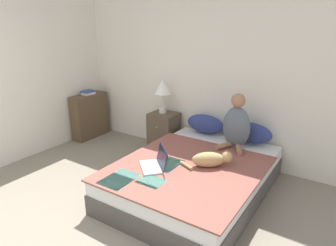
{
  "coord_description": "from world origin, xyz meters",
  "views": [
    {
      "loc": [
        2.03,
        -0.96,
        1.96
      ],
      "look_at": [
        0.06,
        2.04,
        0.77
      ],
      "focal_mm": 32.0,
      "sensor_mm": 36.0,
      "label": 1
    }
  ],
  "objects_px": {
    "pillow_near": "(205,124)",
    "laptop_open": "(155,163)",
    "cat_tabby": "(211,159)",
    "bookshelf": "(90,116)",
    "book_stack_top": "(88,93)",
    "table_lamp": "(163,88)",
    "bed": "(195,177)",
    "pillow_far": "(251,133)",
    "person_sitting": "(236,125)",
    "nightstand": "(164,132)"
  },
  "relations": [
    {
      "from": "bed",
      "to": "nightstand",
      "type": "bearing_deg",
      "value": 140.04
    },
    {
      "from": "pillow_near",
      "to": "laptop_open",
      "type": "xyz_separation_m",
      "value": [
        0.04,
        -1.33,
        -0.09
      ]
    },
    {
      "from": "pillow_far",
      "to": "table_lamp",
      "type": "distance_m",
      "value": 1.48
    },
    {
      "from": "laptop_open",
      "to": "nightstand",
      "type": "relative_size",
      "value": 0.71
    },
    {
      "from": "cat_tabby",
      "to": "laptop_open",
      "type": "relative_size",
      "value": 1.21
    },
    {
      "from": "person_sitting",
      "to": "pillow_near",
      "type": "bearing_deg",
      "value": 155.19
    },
    {
      "from": "person_sitting",
      "to": "cat_tabby",
      "type": "relative_size",
      "value": 1.34
    },
    {
      "from": "laptop_open",
      "to": "bookshelf",
      "type": "relative_size",
      "value": 0.56
    },
    {
      "from": "person_sitting",
      "to": "nightstand",
      "type": "relative_size",
      "value": 1.15
    },
    {
      "from": "pillow_near",
      "to": "table_lamp",
      "type": "bearing_deg",
      "value": -175.72
    },
    {
      "from": "pillow_near",
      "to": "pillow_far",
      "type": "xyz_separation_m",
      "value": [
        0.68,
        0.0,
        0.0
      ]
    },
    {
      "from": "pillow_near",
      "to": "nightstand",
      "type": "xyz_separation_m",
      "value": [
        -0.7,
        -0.06,
        -0.25
      ]
    },
    {
      "from": "laptop_open",
      "to": "book_stack_top",
      "type": "bearing_deg",
      "value": -162.5
    },
    {
      "from": "cat_tabby",
      "to": "laptop_open",
      "type": "distance_m",
      "value": 0.64
    },
    {
      "from": "book_stack_top",
      "to": "bed",
      "type": "bearing_deg",
      "value": -14.75
    },
    {
      "from": "pillow_far",
      "to": "person_sitting",
      "type": "height_order",
      "value": "person_sitting"
    },
    {
      "from": "cat_tabby",
      "to": "laptop_open",
      "type": "height_order",
      "value": "laptop_open"
    },
    {
      "from": "bed",
      "to": "pillow_near",
      "type": "xyz_separation_m",
      "value": [
        -0.34,
        0.93,
        0.35
      ]
    },
    {
      "from": "pillow_far",
      "to": "laptop_open",
      "type": "bearing_deg",
      "value": -116.06
    },
    {
      "from": "pillow_far",
      "to": "book_stack_top",
      "type": "height_order",
      "value": "book_stack_top"
    },
    {
      "from": "person_sitting",
      "to": "table_lamp",
      "type": "height_order",
      "value": "table_lamp"
    },
    {
      "from": "nightstand",
      "to": "book_stack_top",
      "type": "bearing_deg",
      "value": -171.67
    },
    {
      "from": "bed",
      "to": "nightstand",
      "type": "distance_m",
      "value": 1.36
    },
    {
      "from": "cat_tabby",
      "to": "bookshelf",
      "type": "bearing_deg",
      "value": 129.36
    },
    {
      "from": "bed",
      "to": "table_lamp",
      "type": "xyz_separation_m",
      "value": [
        -1.06,
        0.88,
        0.81
      ]
    },
    {
      "from": "table_lamp",
      "to": "bookshelf",
      "type": "height_order",
      "value": "table_lamp"
    },
    {
      "from": "pillow_far",
      "to": "cat_tabby",
      "type": "distance_m",
      "value": 0.97
    },
    {
      "from": "bed",
      "to": "bookshelf",
      "type": "distance_m",
      "value": 2.59
    },
    {
      "from": "bed",
      "to": "table_lamp",
      "type": "height_order",
      "value": "table_lamp"
    },
    {
      "from": "bed",
      "to": "person_sitting",
      "type": "distance_m",
      "value": 0.87
    },
    {
      "from": "pillow_near",
      "to": "laptop_open",
      "type": "distance_m",
      "value": 1.33
    },
    {
      "from": "bed",
      "to": "pillow_near",
      "type": "bearing_deg",
      "value": 110.12
    },
    {
      "from": "pillow_near",
      "to": "bookshelf",
      "type": "xyz_separation_m",
      "value": [
        -2.16,
        -0.27,
        -0.17
      ]
    },
    {
      "from": "bed",
      "to": "laptop_open",
      "type": "xyz_separation_m",
      "value": [
        -0.31,
        -0.39,
        0.26
      ]
    },
    {
      "from": "pillow_far",
      "to": "nightstand",
      "type": "relative_size",
      "value": 0.93
    },
    {
      "from": "cat_tabby",
      "to": "book_stack_top",
      "type": "distance_m",
      "value": 2.81
    },
    {
      "from": "person_sitting",
      "to": "nightstand",
      "type": "bearing_deg",
      "value": 170.96
    },
    {
      "from": "pillow_near",
      "to": "book_stack_top",
      "type": "height_order",
      "value": "book_stack_top"
    },
    {
      "from": "bed",
      "to": "cat_tabby",
      "type": "height_order",
      "value": "cat_tabby"
    },
    {
      "from": "table_lamp",
      "to": "book_stack_top",
      "type": "relative_size",
      "value": 2.36
    },
    {
      "from": "pillow_far",
      "to": "book_stack_top",
      "type": "relative_size",
      "value": 2.6
    },
    {
      "from": "bed",
      "to": "table_lamp",
      "type": "relative_size",
      "value": 4.0
    },
    {
      "from": "bookshelf",
      "to": "book_stack_top",
      "type": "xyz_separation_m",
      "value": [
        0.01,
        -0.0,
        0.43
      ]
    },
    {
      "from": "laptop_open",
      "to": "table_lamp",
      "type": "xyz_separation_m",
      "value": [
        -0.76,
        1.27,
        0.55
      ]
    },
    {
      "from": "person_sitting",
      "to": "laptop_open",
      "type": "distance_m",
      "value": 1.22
    },
    {
      "from": "pillow_far",
      "to": "person_sitting",
      "type": "distance_m",
      "value": 0.33
    },
    {
      "from": "cat_tabby",
      "to": "book_stack_top",
      "type": "xyz_separation_m",
      "value": [
        -2.71,
        0.68,
        0.31
      ]
    },
    {
      "from": "pillow_near",
      "to": "pillow_far",
      "type": "height_order",
      "value": "same"
    },
    {
      "from": "cat_tabby",
      "to": "bookshelf",
      "type": "relative_size",
      "value": 0.68
    },
    {
      "from": "cat_tabby",
      "to": "table_lamp",
      "type": "relative_size",
      "value": 1.01
    }
  ]
}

